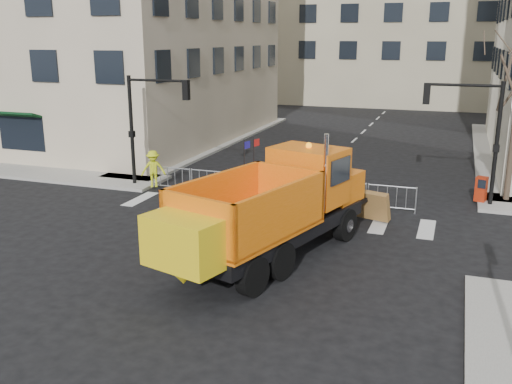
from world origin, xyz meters
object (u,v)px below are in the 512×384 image
(newspaper_box, at_px, (481,189))
(cop_c, at_px, (338,199))
(cop_a, at_px, (311,196))
(worker, at_px, (153,169))
(cop_b, at_px, (315,203))
(plow_truck, at_px, (271,207))

(newspaper_box, bearing_deg, cop_c, -122.29)
(cop_a, relative_size, newspaper_box, 1.82)
(worker, distance_m, newspaper_box, 15.05)
(cop_c, relative_size, newspaper_box, 1.72)
(cop_b, distance_m, newspaper_box, 8.03)
(cop_c, height_order, worker, worker)
(cop_a, xyz_separation_m, cop_c, (1.07, 0.03, -0.05))
(cop_c, bearing_deg, worker, -83.29)
(plow_truck, relative_size, newspaper_box, 10.00)
(cop_c, relative_size, worker, 1.07)
(cop_c, distance_m, worker, 9.57)
(plow_truck, xyz_separation_m, cop_b, (0.46, 4.17, -0.98))
(cop_b, bearing_deg, plow_truck, 114.42)
(cop_c, bearing_deg, cop_a, -70.12)
(cop_a, xyz_separation_m, cop_b, (0.25, -0.44, -0.15))
(cop_a, height_order, worker, cop_a)
(plow_truck, relative_size, cop_a, 5.49)
(cop_a, distance_m, cop_c, 1.07)
(plow_truck, relative_size, worker, 6.19)
(worker, relative_size, newspaper_box, 1.62)
(plow_truck, xyz_separation_m, cop_c, (1.28, 4.63, -0.89))
(plow_truck, height_order, worker, plow_truck)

